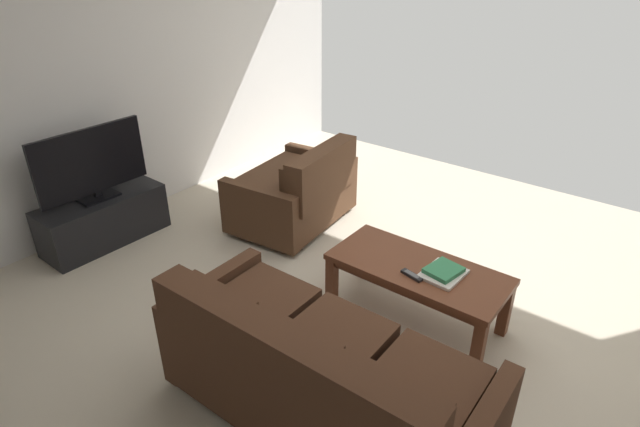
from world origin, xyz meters
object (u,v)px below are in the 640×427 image
object	(u,v)px
flat_tv	(91,163)
tv_remote	(412,275)
coffee_table	(417,275)
tv_stand	(103,220)
sofa_main	(317,375)
book_stack	(443,272)
loveseat_near	(297,191)

from	to	relation	value
flat_tv	tv_remote	world-z (taller)	flat_tv
coffee_table	tv_stand	size ratio (longest dim) A/B	1.12
tv_stand	flat_tv	world-z (taller)	flat_tv
sofa_main	flat_tv	world-z (taller)	flat_tv
flat_tv	tv_remote	size ratio (longest dim) A/B	5.81
sofa_main	tv_remote	world-z (taller)	sofa_main
book_stack	tv_remote	size ratio (longest dim) A/B	1.81
loveseat_near	tv_stand	bearing A→B (deg)	47.86
tv_remote	book_stack	bearing A→B (deg)	-137.06
sofa_main	book_stack	distance (m)	1.16
loveseat_near	coffee_table	xyz separation A→B (m)	(-1.54, 0.55, 0.03)
coffee_table	flat_tv	xyz separation A→B (m)	(2.69, 0.72, 0.37)
loveseat_near	coffee_table	world-z (taller)	loveseat_near
book_stack	loveseat_near	bearing A→B (deg)	-17.64
sofa_main	flat_tv	bearing A→B (deg)	-8.74
sofa_main	tv_remote	distance (m)	1.01
sofa_main	book_stack	world-z (taller)	sofa_main
loveseat_near	coffee_table	bearing A→B (deg)	160.18
sofa_main	tv_stand	xyz separation A→B (m)	(2.72, -0.42, -0.16)
coffee_table	flat_tv	bearing A→B (deg)	15.04
tv_stand	flat_tv	size ratio (longest dim) A/B	1.11
sofa_main	loveseat_near	bearing A→B (deg)	-47.37
coffee_table	tv_stand	world-z (taller)	coffee_table
coffee_table	tv_stand	distance (m)	2.79
loveseat_near	book_stack	world-z (taller)	loveseat_near
loveseat_near	tv_stand	size ratio (longest dim) A/B	1.11
coffee_table	tv_stand	xyz separation A→B (m)	(2.69, 0.72, -0.16)
coffee_table	tv_remote	distance (m)	0.16
tv_stand	loveseat_near	bearing A→B (deg)	-132.14
coffee_table	book_stack	xyz separation A→B (m)	(-0.18, -0.01, 0.09)
loveseat_near	flat_tv	distance (m)	1.77
tv_remote	sofa_main	bearing A→B (deg)	89.93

